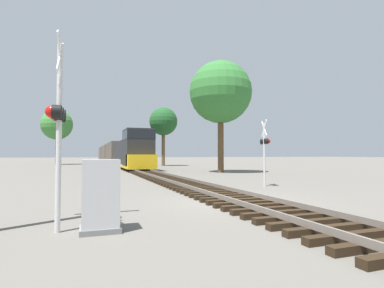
{
  "coord_description": "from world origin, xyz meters",
  "views": [
    {
      "loc": [
        -5.15,
        -9.68,
        1.7
      ],
      "look_at": [
        1.25,
        8.37,
        2.39
      ],
      "focal_mm": 28.0,
      "sensor_mm": 36.0,
      "label": 1
    }
  ],
  "objects_px": {
    "crossing_signal_near": "(58,119)",
    "tree_deep_background": "(57,125)",
    "freight_train": "(112,153)",
    "crossing_signal_far": "(265,146)",
    "tree_far_right": "(221,93)",
    "tree_mid_background": "(163,122)",
    "relay_cabinet": "(101,196)"
  },
  "relations": [
    {
      "from": "tree_mid_background",
      "to": "freight_train",
      "type": "bearing_deg",
      "value": 107.14
    },
    {
      "from": "crossing_signal_near",
      "to": "tree_mid_background",
      "type": "distance_m",
      "value": 39.8
    },
    {
      "from": "crossing_signal_near",
      "to": "crossing_signal_far",
      "type": "relative_size",
      "value": 1.21
    },
    {
      "from": "relay_cabinet",
      "to": "tree_far_right",
      "type": "bearing_deg",
      "value": 58.24
    },
    {
      "from": "tree_far_right",
      "to": "tree_mid_background",
      "type": "bearing_deg",
      "value": 92.94
    },
    {
      "from": "crossing_signal_near",
      "to": "relay_cabinet",
      "type": "height_order",
      "value": "crossing_signal_near"
    },
    {
      "from": "crossing_signal_near",
      "to": "tree_deep_background",
      "type": "xyz_separation_m",
      "value": [
        -4.3,
        49.93,
        4.51
      ]
    },
    {
      "from": "freight_train",
      "to": "crossing_signal_near",
      "type": "distance_m",
      "value": 57.76
    },
    {
      "from": "tree_mid_background",
      "to": "tree_deep_background",
      "type": "height_order",
      "value": "tree_deep_background"
    },
    {
      "from": "freight_train",
      "to": "crossing_signal_far",
      "type": "xyz_separation_m",
      "value": [
        3.99,
        -50.72,
        0.17
      ]
    },
    {
      "from": "crossing_signal_near",
      "to": "tree_mid_background",
      "type": "xyz_separation_m",
      "value": [
        11.84,
        37.76,
        4.32
      ]
    },
    {
      "from": "crossing_signal_near",
      "to": "tree_deep_background",
      "type": "distance_m",
      "value": 50.32
    },
    {
      "from": "freight_train",
      "to": "tree_far_right",
      "type": "xyz_separation_m",
      "value": [
        7.05,
        -38.53,
        5.7
      ]
    },
    {
      "from": "crossing_signal_near",
      "to": "crossing_signal_far",
      "type": "height_order",
      "value": "crossing_signal_near"
    },
    {
      "from": "freight_train",
      "to": "relay_cabinet",
      "type": "xyz_separation_m",
      "value": [
        -4.84,
        -57.73,
        -1.24
      ]
    },
    {
      "from": "freight_train",
      "to": "tree_mid_background",
      "type": "xyz_separation_m",
      "value": [
        6.08,
        -19.71,
        4.78
      ]
    },
    {
      "from": "crossing_signal_near",
      "to": "relay_cabinet",
      "type": "xyz_separation_m",
      "value": [
        0.92,
        -0.26,
        -1.7
      ]
    },
    {
      "from": "freight_train",
      "to": "crossing_signal_far",
      "type": "distance_m",
      "value": 50.87
    },
    {
      "from": "crossing_signal_near",
      "to": "tree_far_right",
      "type": "xyz_separation_m",
      "value": [
        12.8,
        18.94,
        5.24
      ]
    },
    {
      "from": "relay_cabinet",
      "to": "tree_deep_background",
      "type": "relative_size",
      "value": 0.16
    },
    {
      "from": "tree_deep_background",
      "to": "crossing_signal_near",
      "type": "bearing_deg",
      "value": -85.08
    },
    {
      "from": "relay_cabinet",
      "to": "tree_far_right",
      "type": "xyz_separation_m",
      "value": [
        11.88,
        19.2,
        6.94
      ]
    },
    {
      "from": "freight_train",
      "to": "tree_mid_background",
      "type": "distance_m",
      "value": 21.18
    },
    {
      "from": "crossing_signal_near",
      "to": "crossing_signal_far",
      "type": "xyz_separation_m",
      "value": [
        9.74,
        6.75,
        -0.29
      ]
    },
    {
      "from": "crossing_signal_far",
      "to": "tree_mid_background",
      "type": "xyz_separation_m",
      "value": [
        2.09,
        31.0,
        4.61
      ]
    },
    {
      "from": "tree_mid_background",
      "to": "crossing_signal_near",
      "type": "bearing_deg",
      "value": -107.4
    },
    {
      "from": "freight_train",
      "to": "tree_deep_background",
      "type": "xyz_separation_m",
      "value": [
        -10.05,
        -7.54,
        4.97
      ]
    },
    {
      "from": "freight_train",
      "to": "crossing_signal_near",
      "type": "height_order",
      "value": "freight_train"
    },
    {
      "from": "freight_train",
      "to": "relay_cabinet",
      "type": "relative_size",
      "value": 45.53
    },
    {
      "from": "tree_mid_background",
      "to": "tree_deep_background",
      "type": "xyz_separation_m",
      "value": [
        -16.13,
        12.18,
        0.19
      ]
    },
    {
      "from": "crossing_signal_near",
      "to": "tree_deep_background",
      "type": "height_order",
      "value": "tree_deep_background"
    },
    {
      "from": "crossing_signal_near",
      "to": "tree_far_right",
      "type": "distance_m",
      "value": 23.46
    }
  ]
}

